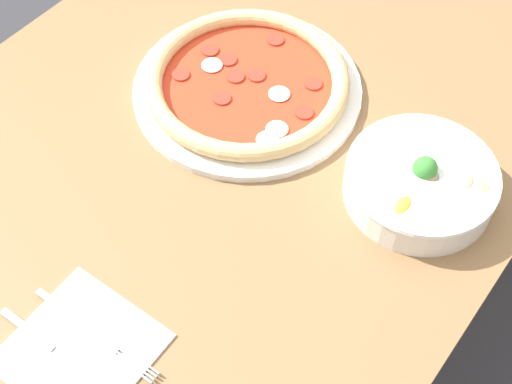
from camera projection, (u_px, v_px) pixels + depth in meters
ground_plane at (257, 326)px, 1.61m from camera, size 8.00×8.00×0.00m
dining_table at (257, 157)px, 1.12m from camera, size 1.16×0.80×0.72m
pizza at (247, 84)px, 1.03m from camera, size 0.33×0.33×0.04m
bowl at (421, 181)px, 0.92m from camera, size 0.20×0.20×0.07m
napkin at (81, 350)px, 0.81m from camera, size 0.16×0.16×0.00m
fork at (93, 332)px, 0.82m from camera, size 0.02×0.18×0.00m
knife at (62, 357)px, 0.80m from camera, size 0.02×0.21×0.01m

